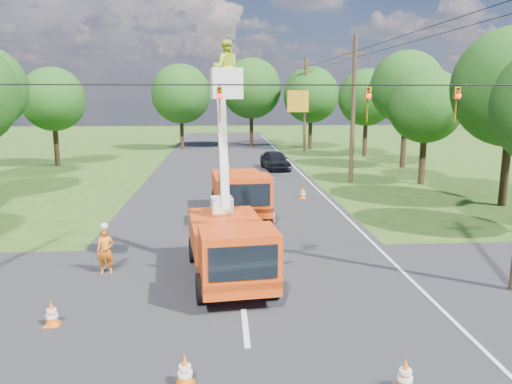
{
  "coord_description": "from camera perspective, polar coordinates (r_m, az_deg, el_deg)",
  "views": [
    {
      "loc": [
        -0.57,
        -12.12,
        6.01
      ],
      "look_at": [
        0.65,
        5.41,
        2.6
      ],
      "focal_mm": 35.0,
      "sensor_mm": 36.0,
      "label": 1
    }
  ],
  "objects": [
    {
      "name": "ground",
      "position": [
        32.69,
        -2.92,
        0.36
      ],
      "size": [
        140.0,
        140.0,
        0.0
      ],
      "primitive_type": "plane",
      "color": "#274A16",
      "rests_on": "ground"
    },
    {
      "name": "road_main",
      "position": [
        32.69,
        -2.92,
        0.36
      ],
      "size": [
        12.0,
        100.0,
        0.06
      ],
      "primitive_type": "cube",
      "color": "black",
      "rests_on": "ground"
    },
    {
      "name": "road_cross",
      "position": [
        15.36,
        -1.58,
        -12.06
      ],
      "size": [
        56.0,
        10.0,
        0.07
      ],
      "primitive_type": "cube",
      "color": "black",
      "rests_on": "ground"
    },
    {
      "name": "edge_line",
      "position": [
        33.26,
        6.77,
        0.49
      ],
      "size": [
        0.12,
        90.0,
        0.02
      ],
      "primitive_type": "cube",
      "color": "silver",
      "rests_on": "ground"
    },
    {
      "name": "bucket_truck",
      "position": [
        16.28,
        -3.05,
        -4.63
      ],
      "size": [
        2.96,
        6.25,
        7.72
      ],
      "rotation": [
        0.0,
        0.0,
        0.11
      ],
      "color": "#D6420F",
      "rests_on": "ground"
    },
    {
      "name": "second_truck",
      "position": [
        25.08,
        -1.8,
        0.03
      ],
      "size": [
        2.95,
        6.57,
        2.4
      ],
      "rotation": [
        0.0,
        0.0,
        0.07
      ],
      "color": "#D6420F",
      "rests_on": "ground"
    },
    {
      "name": "ground_worker",
      "position": [
        17.81,
        -16.81,
        -6.44
      ],
      "size": [
        0.63,
        0.43,
        1.65
      ],
      "primitive_type": "imported",
      "rotation": [
        0.0,
        0.0,
        0.07
      ],
      "color": "#E35A13",
      "rests_on": "ground"
    },
    {
      "name": "distant_car",
      "position": [
        41.12,
        2.21,
        3.66
      ],
      "size": [
        2.48,
        4.8,
        1.56
      ],
      "primitive_type": "imported",
      "rotation": [
        0.0,
        0.0,
        0.14
      ],
      "color": "black",
      "rests_on": "ground"
    },
    {
      "name": "traffic_cone_0",
      "position": [
        11.16,
        -8.12,
        -19.58
      ],
      "size": [
        0.38,
        0.38,
        0.71
      ],
      "color": "#FF640D",
      "rests_on": "ground"
    },
    {
      "name": "traffic_cone_1",
      "position": [
        11.34,
        16.68,
        -19.41
      ],
      "size": [
        0.38,
        0.38,
        0.71
      ],
      "color": "#FF640D",
      "rests_on": "ground"
    },
    {
      "name": "traffic_cone_2",
      "position": [
        21.34,
        0.83,
        -4.38
      ],
      "size": [
        0.38,
        0.38,
        0.71
      ],
      "color": "#FF640D",
      "rests_on": "ground"
    },
    {
      "name": "traffic_cone_3",
      "position": [
        24.17,
        1.8,
        -2.55
      ],
      "size": [
        0.38,
        0.38,
        0.71
      ],
      "color": "#FF640D",
      "rests_on": "ground"
    },
    {
      "name": "traffic_cone_4",
      "position": [
        14.56,
        -22.32,
        -12.73
      ],
      "size": [
        0.38,
        0.38,
        0.71
      ],
      "color": "#FF640D",
      "rests_on": "ground"
    },
    {
      "name": "traffic_cone_7",
      "position": [
        29.58,
        5.37,
        -0.09
      ],
      "size": [
        0.38,
        0.38,
        0.71
      ],
      "color": "#FF640D",
      "rests_on": "ground"
    },
    {
      "name": "traffic_cone_8",
      "position": [
        16.68,
        2.47,
        -8.83
      ],
      "size": [
        0.38,
        0.38,
        0.71
      ],
      "color": "#FF640D",
      "rests_on": "ground"
    },
    {
      "name": "pole_right_mid",
      "position": [
        35.32,
        11.04,
        9.31
      ],
      "size": [
        1.8,
        0.3,
        10.0
      ],
      "color": "#4C3823",
      "rests_on": "ground"
    },
    {
      "name": "pole_right_far",
      "position": [
        54.89,
        5.61,
        9.98
      ],
      "size": [
        1.8,
        0.3,
        10.0
      ],
      "color": "#4C3823",
      "rests_on": "ground"
    },
    {
      "name": "signal_span",
      "position": [
        14.39,
        7.33,
        10.37
      ],
      "size": [
        18.0,
        0.29,
        1.07
      ],
      "color": "black",
      "rests_on": "ground"
    },
    {
      "name": "tree_left_f",
      "position": [
        46.36,
        -22.2,
        9.78
      ],
      "size": [
        5.4,
        5.4,
        8.4
      ],
      "color": "#382616",
      "rests_on": "ground"
    },
    {
      "name": "tree_right_c",
      "position": [
        35.88,
        18.84,
        9.28
      ],
      "size": [
        5.0,
        5.0,
        7.83
      ],
      "color": "#382616",
      "rests_on": "ground"
    },
    {
      "name": "tree_right_d",
      "position": [
        43.91,
        16.85,
        11.39
      ],
      "size": [
        6.0,
        6.0,
        9.7
      ],
      "color": "#382616",
      "rests_on": "ground"
    },
    {
      "name": "tree_right_e",
      "position": [
        51.18,
        12.54,
        10.49
      ],
      "size": [
        5.6,
        5.6,
        8.63
      ],
      "color": "#382616",
      "rests_on": "ground"
    },
    {
      "name": "tree_far_a",
      "position": [
        57.3,
        -8.58,
        11.03
      ],
      "size": [
        6.6,
        6.6,
        9.5
      ],
      "color": "#382616",
      "rests_on": "ground"
    },
    {
      "name": "tree_far_b",
      "position": [
        59.24,
        -0.54,
        11.74
      ],
      "size": [
        7.0,
        7.0,
        10.32
      ],
      "color": "#382616",
      "rests_on": "ground"
    },
    {
      "name": "tree_far_c",
      "position": [
        57.02,
        6.3,
        10.96
      ],
      "size": [
        6.2,
        6.2,
        9.18
      ],
      "color": "#382616",
      "rests_on": "ground"
    }
  ]
}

